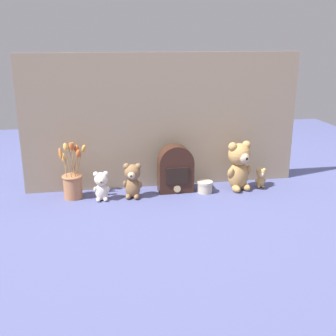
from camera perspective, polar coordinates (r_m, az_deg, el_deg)
The scene contains 9 objects.
ground_plane at distance 2.41m, azimuth 0.08°, elevation -3.64°, with size 4.00×4.00×0.00m, color #4C5184.
backdrop_wall at distance 2.46m, azimuth -0.61°, elevation 6.30°, with size 1.62×0.02×0.78m.
teddy_bear_large at distance 2.48m, azimuth 9.61°, elevation 0.41°, with size 0.16×0.15×0.29m.
teddy_bear_medium at distance 2.34m, azimuth -4.82°, elevation -1.62°, with size 0.11×0.10×0.20m.
teddy_bear_small at distance 2.33m, azimuth -9.02°, elevation -2.34°, with size 0.09×0.08×0.17m.
teddy_bear_tiny at distance 2.57m, azimuth 12.44°, elevation -1.25°, with size 0.07×0.06×0.12m.
flower_vase at distance 2.39m, azimuth -12.78°, elevation -1.75°, with size 0.16×0.14×0.33m.
vintage_radio at distance 2.42m, azimuth 1.02°, elevation -0.16°, with size 0.20×0.11×0.28m.
decorative_tin_tall at distance 2.45m, azimuth 5.02°, elevation -2.56°, with size 0.09×0.09×0.07m.
Camera 1 is at (-0.40, -2.22, 0.87)m, focal length 45.00 mm.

